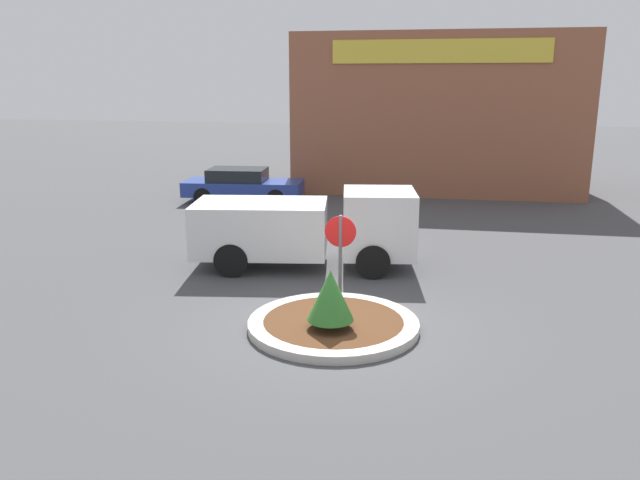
% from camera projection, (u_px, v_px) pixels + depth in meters
% --- Properties ---
extents(ground_plane, '(120.00, 120.00, 0.00)m').
position_uv_depth(ground_plane, '(333.00, 328.00, 12.12)').
color(ground_plane, '#474749').
extents(traffic_island, '(3.32, 3.32, 0.17)m').
position_uv_depth(traffic_island, '(333.00, 324.00, 12.10)').
color(traffic_island, '#BCB7AD').
rests_on(traffic_island, ground_plane).
extents(stop_sign, '(0.63, 0.07, 2.11)m').
position_uv_depth(stop_sign, '(340.00, 248.00, 12.40)').
color(stop_sign, '#4C4C51').
rests_on(stop_sign, ground_plane).
extents(island_shrub, '(0.88, 0.88, 1.14)m').
position_uv_depth(island_shrub, '(331.00, 295.00, 11.54)').
color(island_shrub, brown).
rests_on(island_shrub, traffic_island).
extents(utility_truck, '(5.80, 2.70, 2.00)m').
position_uv_depth(utility_truck, '(306.00, 227.00, 15.90)').
color(utility_truck, silver).
rests_on(utility_truck, ground_plane).
extents(storefront_building, '(12.00, 6.07, 6.61)m').
position_uv_depth(storefront_building, '(437.00, 113.00, 27.57)').
color(storefront_building, '#93563D').
rests_on(storefront_building, ground_plane).
extents(parked_sedan_blue, '(4.74, 2.11, 1.34)m').
position_uv_depth(parked_sedan_blue, '(242.00, 185.00, 24.63)').
color(parked_sedan_blue, navy).
rests_on(parked_sedan_blue, ground_plane).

